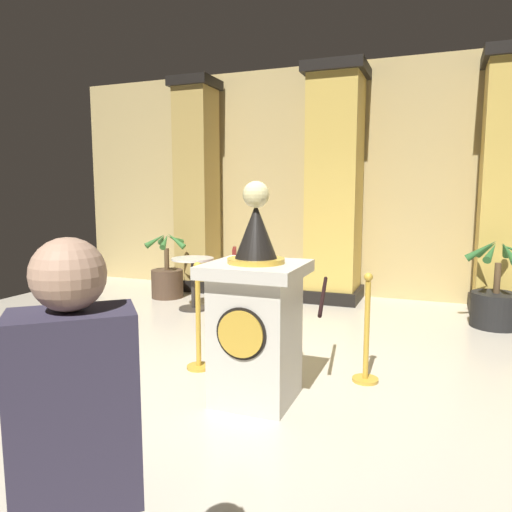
# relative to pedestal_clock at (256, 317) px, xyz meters

# --- Properties ---
(ground_plane) EXTENTS (10.08, 10.08, 0.00)m
(ground_plane) POSITION_rel_pedestal_clock_xyz_m (-0.21, 0.22, -0.71)
(ground_plane) COLOR beige
(back_wall) EXTENTS (10.08, 0.16, 3.81)m
(back_wall) POSITION_rel_pedestal_clock_xyz_m (-0.21, 4.50, 1.19)
(back_wall) COLOR tan
(back_wall) RESTS_ON ground_plane
(pedestal_clock) EXTENTS (0.78, 0.78, 1.82)m
(pedestal_clock) POSITION_rel_pedestal_clock_xyz_m (0.00, 0.00, 0.00)
(pedestal_clock) COLOR beige
(pedestal_clock) RESTS_ON ground_plane
(stanchion_near) EXTENTS (0.24, 0.24, 1.02)m
(stanchion_near) POSITION_rel_pedestal_clock_xyz_m (0.80, 0.73, -0.36)
(stanchion_near) COLOR gold
(stanchion_near) RESTS_ON ground_plane
(stanchion_far) EXTENTS (0.24, 0.24, 1.07)m
(stanchion_far) POSITION_rel_pedestal_clock_xyz_m (-0.78, 0.46, -0.34)
(stanchion_far) COLOR gold
(stanchion_far) RESTS_ON ground_plane
(velvet_rope) EXTENTS (0.96, 0.94, 0.22)m
(velvet_rope) POSITION_rel_pedestal_clock_xyz_m (0.01, 0.60, 0.07)
(velvet_rope) COLOR black
(column_left) EXTENTS (0.73, 0.73, 3.66)m
(column_left) POSITION_rel_pedestal_clock_xyz_m (-2.65, 3.98, 1.10)
(column_left) COLOR black
(column_left) RESTS_ON ground_plane
(column_right) EXTENTS (0.85, 0.85, 3.66)m
(column_right) POSITION_rel_pedestal_clock_xyz_m (2.24, 3.98, 1.10)
(column_right) COLOR black
(column_right) RESTS_ON ground_plane
(column_centre_rear) EXTENTS (0.94, 0.94, 3.66)m
(column_centre_rear) POSITION_rel_pedestal_clock_xyz_m (-0.21, 3.98, 1.10)
(column_centre_rear) COLOR black
(column_centre_rear) RESTS_ON ground_plane
(potted_palm_left) EXTENTS (0.66, 0.69, 1.11)m
(potted_palm_left) POSITION_rel_pedestal_clock_xyz_m (-2.79, 3.16, -0.39)
(potted_palm_left) COLOR #4C3828
(potted_palm_left) RESTS_ON ground_plane
(potted_palm_right) EXTENTS (0.82, 0.78, 1.16)m
(potted_palm_right) POSITION_rel_pedestal_clock_xyz_m (2.09, 3.16, -0.38)
(potted_palm_right) COLOR black
(potted_palm_right) RESTS_ON ground_plane
(bystander_guest) EXTENTS (0.42, 0.40, 1.61)m
(bystander_guest) POSITION_rel_pedestal_clock_xyz_m (0.40, -2.51, 0.13)
(bystander_guest) COLOR #383347
(bystander_guest) RESTS_ON ground_plane
(cafe_table) EXTENTS (0.62, 0.62, 0.77)m
(cafe_table) POSITION_rel_pedestal_clock_xyz_m (-2.00, 2.59, -0.22)
(cafe_table) COLOR #332D28
(cafe_table) RESTS_ON ground_plane
(cafe_chair_red) EXTENTS (0.52, 0.52, 0.96)m
(cafe_chair_red) POSITION_rel_pedestal_clock_xyz_m (-1.38, 2.47, -0.14)
(cafe_chair_red) COLOR black
(cafe_chair_red) RESTS_ON ground_plane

